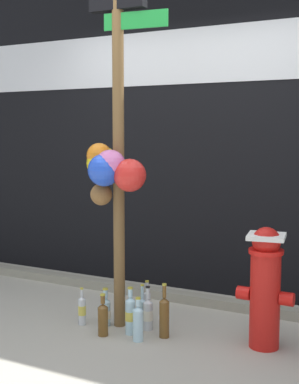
{
  "coord_description": "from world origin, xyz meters",
  "views": [
    {
      "loc": [
        1.87,
        -3.03,
        1.47
      ],
      "look_at": [
        0.13,
        0.37,
        1.05
      ],
      "focal_mm": 49.56,
      "sensor_mm": 36.0,
      "label": 1
    }
  ],
  "objects_px": {
    "bottle_2": "(82,310)",
    "bottle_5": "(147,304)",
    "bottle_8": "(106,311)",
    "bottle_7": "(130,315)",
    "bottle_0": "(142,311)",
    "memorial_post": "(112,142)",
    "bottle_4": "(122,301)",
    "fire_hydrant": "(265,285)",
    "bottle_9": "(148,313)",
    "bottle_6": "(103,318)",
    "bottle_1": "(164,316)",
    "bottle_3": "(138,322)"
  },
  "relations": [
    {
      "from": "bottle_7",
      "to": "bottle_9",
      "type": "distance_m",
      "value": 0.16
    },
    {
      "from": "bottle_0",
      "to": "bottle_8",
      "type": "xyz_separation_m",
      "value": [
        -0.25,
        -0.13,
        -0.0
      ]
    },
    {
      "from": "bottle_2",
      "to": "bottle_3",
      "type": "relative_size",
      "value": 0.92
    },
    {
      "from": "bottle_7",
      "to": "bottle_9",
      "type": "xyz_separation_m",
      "value": [
        0.07,
        0.13,
        -0.02
      ]
    },
    {
      "from": "bottle_0",
      "to": "bottle_8",
      "type": "height_order",
      "value": "bottle_0"
    },
    {
      "from": "bottle_1",
      "to": "bottle_6",
      "type": "height_order",
      "value": "bottle_1"
    },
    {
      "from": "bottle_0",
      "to": "memorial_post",
      "type": "bearing_deg",
      "value": -146.38
    },
    {
      "from": "bottle_6",
      "to": "bottle_5",
      "type": "bearing_deg",
      "value": 74.23
    },
    {
      "from": "bottle_4",
      "to": "bottle_7",
      "type": "xyz_separation_m",
      "value": [
        0.22,
        -0.25,
        0.01
      ]
    },
    {
      "from": "bottle_0",
      "to": "bottle_7",
      "type": "relative_size",
      "value": 0.92
    },
    {
      "from": "bottle_5",
      "to": "bottle_9",
      "type": "relative_size",
      "value": 0.93
    },
    {
      "from": "bottle_4",
      "to": "bottle_5",
      "type": "xyz_separation_m",
      "value": [
        0.18,
        0.09,
        -0.02
      ]
    },
    {
      "from": "fire_hydrant",
      "to": "bottle_5",
      "type": "xyz_separation_m",
      "value": [
        -0.97,
        0.12,
        -0.32
      ]
    },
    {
      "from": "bottle_5",
      "to": "bottle_8",
      "type": "height_order",
      "value": "bottle_5"
    },
    {
      "from": "bottle_2",
      "to": "bottle_3",
      "type": "bearing_deg",
      "value": -9.35
    },
    {
      "from": "bottle_7",
      "to": "memorial_post",
      "type": "bearing_deg",
      "value": 159.64
    },
    {
      "from": "memorial_post",
      "to": "fire_hydrant",
      "type": "xyz_separation_m",
      "value": [
        1.13,
        0.14,
        -0.96
      ]
    },
    {
      "from": "bottle_2",
      "to": "bottle_8",
      "type": "relative_size",
      "value": 0.99
    },
    {
      "from": "bottle_0",
      "to": "bottle_6",
      "type": "xyz_separation_m",
      "value": [
        -0.16,
        -0.31,
        0.01
      ]
    },
    {
      "from": "bottle_8",
      "to": "bottle_9",
      "type": "height_order",
      "value": "bottle_9"
    },
    {
      "from": "bottle_9",
      "to": "bottle_4",
      "type": "bearing_deg",
      "value": 158.32
    },
    {
      "from": "fire_hydrant",
      "to": "bottle_7",
      "type": "height_order",
      "value": "fire_hydrant"
    },
    {
      "from": "fire_hydrant",
      "to": "bottle_3",
      "type": "relative_size",
      "value": 2.64
    },
    {
      "from": "bottle_0",
      "to": "bottle_9",
      "type": "distance_m",
      "value": 0.1
    },
    {
      "from": "bottle_1",
      "to": "bottle_2",
      "type": "bearing_deg",
      "value": -175.14
    },
    {
      "from": "fire_hydrant",
      "to": "bottle_1",
      "type": "relative_size",
      "value": 2.11
    },
    {
      "from": "memorial_post",
      "to": "bottle_0",
      "type": "height_order",
      "value": "memorial_post"
    },
    {
      "from": "bottle_2",
      "to": "bottle_5",
      "type": "xyz_separation_m",
      "value": [
        0.39,
        0.34,
        0.01
      ]
    },
    {
      "from": "bottle_3",
      "to": "bottle_4",
      "type": "xyz_separation_m",
      "value": [
        -0.33,
        0.34,
        0.01
      ]
    },
    {
      "from": "memorial_post",
      "to": "bottle_2",
      "type": "relative_size",
      "value": 9.31
    },
    {
      "from": "fire_hydrant",
      "to": "bottle_2",
      "type": "distance_m",
      "value": 1.42
    },
    {
      "from": "bottle_2",
      "to": "bottle_0",
      "type": "bearing_deg",
      "value": 24.2
    },
    {
      "from": "bottle_0",
      "to": "bottle_2",
      "type": "xyz_separation_m",
      "value": [
        -0.43,
        -0.19,
        0.0
      ]
    },
    {
      "from": "bottle_3",
      "to": "bottle_2",
      "type": "bearing_deg",
      "value": 170.65
    },
    {
      "from": "bottle_2",
      "to": "bottle_4",
      "type": "height_order",
      "value": "bottle_4"
    },
    {
      "from": "bottle_5",
      "to": "bottle_0",
      "type": "bearing_deg",
      "value": -76.88
    },
    {
      "from": "fire_hydrant",
      "to": "bottle_6",
      "type": "height_order",
      "value": "fire_hydrant"
    },
    {
      "from": "memorial_post",
      "to": "bottle_9",
      "type": "distance_m",
      "value": 1.31
    },
    {
      "from": "bottle_8",
      "to": "bottle_7",
      "type": "bearing_deg",
      "value": -14.26
    },
    {
      "from": "memorial_post",
      "to": "bottle_2",
      "type": "distance_m",
      "value": 1.31
    },
    {
      "from": "bottle_2",
      "to": "bottle_5",
      "type": "relative_size",
      "value": 0.93
    },
    {
      "from": "fire_hydrant",
      "to": "memorial_post",
      "type": "bearing_deg",
      "value": -172.67
    },
    {
      "from": "bottle_7",
      "to": "bottle_9",
      "type": "height_order",
      "value": "bottle_7"
    },
    {
      "from": "bottle_1",
      "to": "bottle_3",
      "type": "bearing_deg",
      "value": -132.95
    },
    {
      "from": "bottle_5",
      "to": "bottle_8",
      "type": "relative_size",
      "value": 1.06
    },
    {
      "from": "bottle_2",
      "to": "bottle_9",
      "type": "bearing_deg",
      "value": 14.89
    },
    {
      "from": "bottle_1",
      "to": "bottle_9",
      "type": "xyz_separation_m",
      "value": [
        -0.17,
        0.08,
        -0.03
      ]
    },
    {
      "from": "memorial_post",
      "to": "bottle_3",
      "type": "distance_m",
      "value": 1.32
    },
    {
      "from": "fire_hydrant",
      "to": "bottle_9",
      "type": "height_order",
      "value": "fire_hydrant"
    },
    {
      "from": "bottle_1",
      "to": "bottle_6",
      "type": "bearing_deg",
      "value": -157.01
    }
  ]
}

